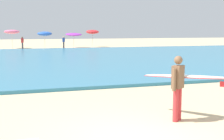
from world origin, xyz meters
The scene contains 9 objects.
ground_plane centered at (0.00, 0.00, 0.00)m, with size 160.00×160.00×0.00m, color beige.
sea centered at (0.00, 19.95, 0.07)m, with size 120.00×28.00×0.14m, color teal.
surfer_with_board centered at (1.72, 1.10, 1.03)m, with size 1.79×2.29×1.73m.
beach_umbrella_3 centered at (-2.19, 37.82, 2.17)m, with size 2.02×2.04×2.49m.
beach_umbrella_4 centered at (1.89, 36.33, 1.92)m, with size 1.90×1.90×2.22m.
beach_umbrella_5 centered at (5.82, 36.71, 1.81)m, with size 2.23×2.26×2.09m.
beach_umbrella_6 centered at (8.74, 37.81, 2.14)m, with size 1.84×1.87×2.49m.
beachgoer_near_row_left centered at (4.31, 35.94, 0.84)m, with size 0.32×0.20×1.58m.
beachgoer_near_row_right centered at (-0.99, 35.39, 0.84)m, with size 0.32×0.20×1.58m.
Camera 1 is at (-2.65, -6.33, 2.39)m, focal length 51.11 mm.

